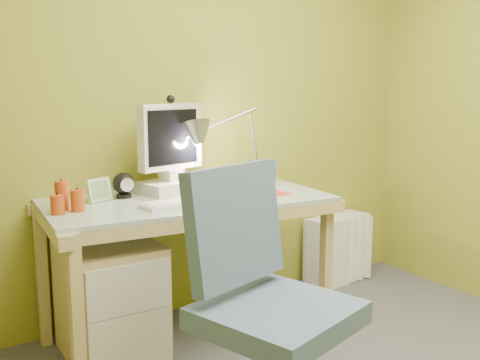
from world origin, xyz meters
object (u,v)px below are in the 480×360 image
desk (188,269)px  monitor (171,147)px  desk_lamp (244,129)px  radiator (338,249)px  task_chair (278,309)px

desk → monitor: monitor is taller
desk_lamp → radiator: desk_lamp is taller
desk → desk_lamp: desk_lamp is taller
monitor → task_chair: bearing=-110.7°
task_chair → monitor: bearing=66.6°
desk → desk_lamp: (0.45, 0.18, 0.68)m
task_chair → radiator: 1.80m
monitor → radiator: 1.43m
desk_lamp → radiator: size_ratio=1.38×
desk → desk_lamp: 0.83m
desk → task_chair: 0.96m
desk_lamp → task_chair: (-0.56, -1.12, -0.54)m
desk → desk_lamp: bearing=26.1°
desk → monitor: size_ratio=2.93×
monitor → desk_lamp: (0.45, 0.00, 0.07)m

